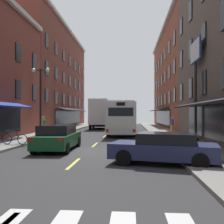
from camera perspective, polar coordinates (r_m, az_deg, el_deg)
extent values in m
cube|color=#333335|center=(14.35, -5.45, -8.88)|extent=(34.80, 80.00, 0.10)
cube|color=#DBCC4C|center=(10.96, -8.53, -11.24)|extent=(0.14, 2.40, 0.01)
cube|color=#DBCC4C|center=(17.29, -3.80, -7.26)|extent=(0.14, 2.40, 0.01)
cube|color=#DBCC4C|center=(23.71, -1.66, -5.40)|extent=(0.14, 2.40, 0.01)
cube|color=#DBCC4C|center=(30.17, -0.43, -4.34)|extent=(0.14, 2.40, 0.01)
cube|color=#DBCC4C|center=(36.64, 0.36, -3.64)|extent=(0.14, 2.40, 0.01)
cube|color=#DBCC4C|center=(43.12, 0.91, -3.16)|extent=(0.14, 2.40, 0.01)
cube|color=#DBCC4C|center=(49.60, 1.32, -2.80)|extent=(0.14, 2.40, 0.01)
cube|color=gray|center=(14.59, 18.32, -8.25)|extent=(3.00, 80.00, 0.14)
cube|color=black|center=(23.79, -20.12, 4.76)|extent=(0.10, 1.00, 1.60)
cube|color=black|center=(27.30, -16.84, 4.09)|extent=(0.10, 1.00, 1.60)
cube|color=black|center=(24.29, -20.10, 12.30)|extent=(0.10, 1.00, 1.60)
cube|color=black|center=(27.74, -16.82, 10.69)|extent=(0.10, 1.00, 1.60)
cube|color=brown|center=(43.32, -14.63, 7.27)|extent=(8.00, 26.57, 15.70)
cube|color=#B2AD9E|center=(43.86, -9.29, 17.22)|extent=(0.44, 26.07, 0.40)
cube|color=black|center=(41.81, -9.39, -1.12)|extent=(0.10, 16.00, 2.10)
cube|color=black|center=(41.66, -8.44, 0.53)|extent=(1.38, 14.93, 0.44)
cube|color=black|center=(30.88, -14.32, 3.56)|extent=(0.10, 1.00, 1.60)
cube|color=black|center=(34.51, -12.32, 3.14)|extent=(0.10, 1.00, 1.60)
cube|color=black|center=(38.18, -10.71, 2.79)|extent=(0.10, 1.00, 1.60)
cube|color=black|center=(41.87, -9.39, 2.51)|extent=(0.10, 1.00, 1.60)
cube|color=black|center=(45.58, -8.27, 2.27)|extent=(0.10, 1.00, 1.60)
cube|color=black|center=(49.30, -7.33, 2.06)|extent=(0.10, 1.00, 1.60)
cube|color=black|center=(53.04, -6.52, 1.89)|extent=(0.10, 1.00, 1.60)
cube|color=black|center=(31.27, -14.31, 9.42)|extent=(0.10, 1.00, 1.60)
cube|color=black|center=(34.86, -12.31, 8.39)|extent=(0.10, 1.00, 1.60)
cube|color=black|center=(38.49, -10.71, 7.56)|extent=(0.10, 1.00, 1.60)
cube|color=black|center=(42.15, -9.38, 6.86)|extent=(0.10, 1.00, 1.60)
cube|color=black|center=(45.84, -8.27, 6.27)|extent=(0.10, 1.00, 1.60)
cube|color=black|center=(49.54, -7.33, 5.76)|extent=(0.10, 1.00, 1.60)
cube|color=black|center=(53.26, -6.52, 5.33)|extent=(0.10, 1.00, 1.60)
cube|color=black|center=(31.97, -14.29, 15.08)|extent=(0.10, 1.00, 1.60)
cube|color=black|center=(35.49, -12.31, 13.51)|extent=(0.10, 1.00, 1.60)
cube|color=black|center=(39.06, -10.70, 12.21)|extent=(0.10, 1.00, 1.60)
cube|color=black|center=(42.67, -9.37, 11.12)|extent=(0.10, 1.00, 1.60)
cube|color=black|center=(46.32, -8.27, 10.20)|extent=(0.10, 1.00, 1.60)
cube|color=black|center=(49.99, -7.32, 9.41)|extent=(0.10, 1.00, 1.60)
cube|color=black|center=(53.68, -6.51, 8.73)|extent=(0.10, 1.00, 1.60)
cube|color=black|center=(14.67, 21.14, 2.30)|extent=(1.38, 14.93, 0.44)
cube|color=black|center=(18.63, 19.75, 6.19)|extent=(0.10, 1.00, 1.60)
cube|color=black|center=(22.30, 17.09, 5.10)|extent=(0.10, 1.00, 1.60)
cube|color=black|center=(26.01, 15.19, 4.31)|extent=(0.10, 1.00, 1.60)
cube|color=black|center=(15.81, 23.70, 19.35)|extent=(0.10, 1.00, 1.60)
cube|color=black|center=(19.26, 19.73, 15.69)|extent=(0.10, 1.00, 1.60)
cube|color=black|center=(22.83, 17.07, 13.12)|extent=(0.10, 1.00, 1.60)
cube|color=black|center=(26.47, 15.17, 11.23)|extent=(0.10, 1.00, 1.60)
cube|color=black|center=(23.79, 17.05, 20.63)|extent=(0.10, 1.00, 1.60)
cube|color=black|center=(27.29, 15.16, 17.82)|extent=(0.10, 1.00, 1.60)
cube|color=brown|center=(42.02, 16.57, 7.02)|extent=(8.00, 26.57, 14.99)
cube|color=#B2AD9E|center=(42.86, 10.95, 16.65)|extent=(0.44, 26.07, 0.40)
cube|color=black|center=(40.98, 11.06, -1.13)|extent=(0.10, 16.00, 2.10)
cube|color=black|center=(40.91, 10.07, 0.55)|extent=(1.38, 14.93, 0.44)
cube|color=black|center=(29.75, 13.76, 3.71)|extent=(0.10, 1.00, 1.60)
cube|color=black|center=(33.50, 12.66, 3.25)|extent=(0.10, 1.00, 1.60)
cube|color=black|center=(37.26, 11.78, 2.87)|extent=(0.10, 1.00, 1.60)
cube|color=black|center=(41.04, 11.06, 2.57)|extent=(0.10, 1.00, 1.60)
cube|color=black|center=(44.81, 10.46, 2.32)|extent=(0.10, 1.00, 1.60)
cube|color=black|center=(48.60, 9.96, 2.10)|extent=(0.10, 1.00, 1.60)
cube|color=black|center=(52.39, 9.53, 1.92)|extent=(0.10, 1.00, 1.60)
cube|color=black|center=(30.15, 13.75, 9.79)|extent=(0.10, 1.00, 1.60)
cube|color=black|center=(33.86, 12.65, 8.66)|extent=(0.10, 1.00, 1.60)
cube|color=black|center=(37.58, 11.77, 7.75)|extent=(0.10, 1.00, 1.60)
cube|color=black|center=(41.33, 11.05, 7.00)|extent=(0.10, 1.00, 1.60)
cube|color=black|center=(45.08, 10.46, 6.38)|extent=(0.10, 1.00, 1.60)
cube|color=black|center=(48.84, 9.95, 5.86)|extent=(0.10, 1.00, 1.60)
cube|color=black|center=(52.61, 9.52, 5.40)|extent=(0.10, 1.00, 1.60)
cube|color=black|center=(30.88, 13.74, 15.64)|extent=(0.10, 1.00, 1.60)
cube|color=black|center=(34.51, 12.64, 13.91)|extent=(0.10, 1.00, 1.60)
cube|color=black|center=(38.17, 11.76, 12.51)|extent=(0.10, 1.00, 1.60)
cube|color=black|center=(41.86, 11.05, 11.35)|extent=(0.10, 1.00, 1.60)
cube|color=black|center=(45.57, 10.45, 10.38)|extent=(0.10, 1.00, 1.60)
cube|color=black|center=(49.30, 9.95, 9.56)|extent=(0.10, 1.00, 1.60)
cube|color=black|center=(53.03, 9.52, 8.85)|extent=(0.10, 1.00, 1.60)
cylinder|color=black|center=(19.40, 18.09, 2.39)|extent=(0.18, 0.18, 5.73)
cylinder|color=black|center=(19.46, 18.11, -5.71)|extent=(0.40, 0.40, 0.24)
cube|color=navy|center=(19.90, 18.07, 12.74)|extent=(0.10, 2.56, 1.59)
cube|color=silver|center=(19.89, 17.90, 12.74)|extent=(0.04, 2.40, 1.43)
cube|color=silver|center=(19.92, 18.24, 12.73)|extent=(0.04, 2.40, 1.43)
cube|color=silver|center=(27.00, 2.22, -1.14)|extent=(2.74, 12.19, 2.75)
cube|color=silver|center=(27.02, 2.22, 1.90)|extent=(2.52, 10.98, 0.16)
cube|color=black|center=(27.30, 2.23, -0.72)|extent=(2.74, 9.79, 0.96)
cube|color=maroon|center=(27.04, 2.22, -3.52)|extent=(2.76, 11.79, 0.36)
cube|color=black|center=(33.04, 2.38, -0.67)|extent=(2.25, 0.15, 1.10)
cube|color=black|center=(20.97, 1.95, 0.03)|extent=(2.05, 0.15, 0.70)
cube|color=silver|center=(20.98, 1.95, -2.84)|extent=(2.15, 0.13, 0.64)
cube|color=black|center=(20.97, 1.95, 1.80)|extent=(0.70, 0.11, 0.28)
cube|color=red|center=(21.04, -1.04, -4.13)|extent=(0.20, 0.08, 0.28)
cube|color=red|center=(21.00, 4.95, -4.14)|extent=(0.20, 0.08, 0.28)
cylinder|color=black|center=(31.15, 0.17, -3.30)|extent=(0.32, 1.00, 1.00)
cylinder|color=black|center=(31.12, 4.50, -3.30)|extent=(0.32, 1.00, 1.00)
cylinder|color=black|center=(23.53, -0.79, -4.23)|extent=(0.32, 1.00, 1.00)
cylinder|color=black|center=(23.49, 4.95, -4.23)|extent=(0.32, 1.00, 1.00)
cube|color=black|center=(37.85, -2.46, -1.20)|extent=(2.38, 2.41, 2.40)
cube|color=black|center=(38.97, -2.33, 0.07)|extent=(2.00, 0.17, 0.80)
cube|color=silver|center=(34.39, -2.89, 0.05)|extent=(2.57, 4.70, 3.29)
cube|color=maroon|center=(34.31, -0.86, 0.32)|extent=(0.16, 2.77, 0.90)
cube|color=black|center=(35.58, -2.74, -2.86)|extent=(2.14, 6.61, 0.24)
cylinder|color=black|center=(37.78, -4.15, -2.87)|extent=(0.31, 0.91, 0.90)
cylinder|color=black|center=(37.61, -0.81, -2.88)|extent=(0.31, 0.91, 0.90)
cylinder|color=black|center=(33.85, -4.85, -3.15)|extent=(0.31, 0.91, 0.90)
cylinder|color=black|center=(33.66, -1.12, -3.17)|extent=(0.31, 0.91, 0.90)
cube|color=navy|center=(10.87, 11.27, -8.42)|extent=(4.58, 2.77, 0.61)
cube|color=black|center=(10.80, 12.17, -5.78)|extent=(2.63, 2.15, 0.46)
cube|color=red|center=(10.10, 22.92, -7.83)|extent=(0.11, 0.21, 0.14)
cube|color=red|center=(11.53, 22.26, -6.91)|extent=(0.11, 0.21, 0.14)
cylinder|color=black|center=(10.34, 2.67, -10.12)|extent=(0.67, 0.36, 0.64)
cylinder|color=black|center=(11.98, 4.81, -8.78)|extent=(0.67, 0.36, 0.64)
cylinder|color=black|center=(10.00, 19.05, -10.43)|extent=(0.67, 0.36, 0.64)
cylinder|color=black|center=(11.69, 18.85, -8.97)|extent=(0.67, 0.36, 0.64)
cube|color=#144723|center=(15.06, -11.87, -6.06)|extent=(1.89, 4.60, 0.68)
cube|color=black|center=(14.84, -12.05, -3.89)|extent=(1.70, 2.50, 0.54)
cube|color=red|center=(13.11, -17.55, -5.83)|extent=(0.20, 0.06, 0.14)
cube|color=red|center=(12.67, -11.33, -6.03)|extent=(0.20, 0.06, 0.14)
cylinder|color=black|center=(16.84, -13.30, -6.35)|extent=(0.23, 0.64, 0.64)
cylinder|color=black|center=(16.44, -7.51, -6.50)|extent=(0.23, 0.64, 0.64)
cylinder|color=black|center=(13.84, -17.06, -7.63)|extent=(0.23, 0.64, 0.64)
cylinder|color=black|center=(13.35, -10.06, -7.91)|extent=(0.23, 0.64, 0.64)
cube|color=silver|center=(46.64, -1.42, -2.22)|extent=(1.96, 4.79, 0.72)
cube|color=black|center=(46.44, -1.44, -1.53)|extent=(1.76, 2.60, 0.48)
cube|color=red|center=(44.35, -2.65, -1.98)|extent=(0.20, 0.06, 0.14)
cube|color=red|center=(44.23, -0.68, -1.98)|extent=(0.20, 0.06, 0.14)
cylinder|color=black|center=(48.40, -2.32, -2.49)|extent=(0.23, 0.64, 0.64)
cylinder|color=black|center=(48.27, -0.21, -2.49)|extent=(0.23, 0.64, 0.64)
cylinder|color=black|center=(45.06, -2.73, -2.64)|extent=(0.23, 0.64, 0.64)
cylinder|color=black|center=(44.91, -0.46, -2.65)|extent=(0.23, 0.64, 0.64)
torus|color=black|center=(17.61, -22.31, -5.58)|extent=(0.67, 0.11, 0.66)
torus|color=black|center=(17.08, -19.30, -5.75)|extent=(0.67, 0.11, 0.66)
cylinder|color=black|center=(17.33, -20.83, -5.33)|extent=(1.00, 0.14, 0.04)
cylinder|color=black|center=(17.23, -20.31, -4.76)|extent=(0.14, 0.05, 0.50)
cube|color=black|center=(17.20, -20.25, -3.87)|extent=(0.21, 0.14, 0.06)
cylinder|color=black|center=(17.53, -22.08, -3.80)|extent=(0.08, 0.48, 0.03)
cylinder|color=#33663F|center=(24.18, -15.09, -3.99)|extent=(0.28, 0.28, 0.82)
cylinder|color=#B29947|center=(24.15, -15.09, -2.27)|extent=(0.36, 0.36, 0.63)
sphere|color=#A1A47E|center=(24.14, -15.09, -1.20)|extent=(0.22, 0.22, 0.22)
cube|color=#33663F|center=(23.97, -14.70, -2.21)|extent=(0.26, 0.30, 0.36)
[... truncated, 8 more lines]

